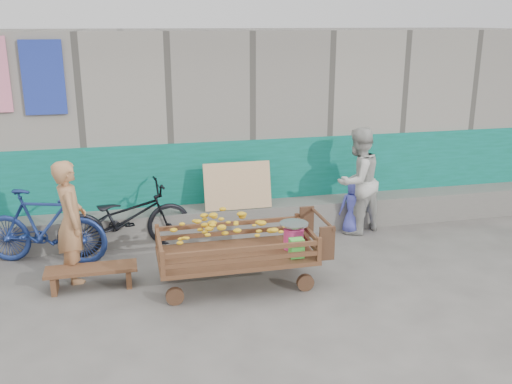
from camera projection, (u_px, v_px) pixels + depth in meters
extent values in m
plane|color=#534F4B|center=(251.00, 307.00, 6.51)|extent=(80.00, 80.00, 0.00)
cube|color=gray|center=(199.00, 119.00, 9.90)|extent=(12.00, 3.00, 3.00)
cube|color=#0D684E|center=(214.00, 187.00, 8.72)|extent=(12.00, 0.03, 1.40)
cube|color=#62605C|center=(217.00, 221.00, 8.63)|extent=(12.00, 0.50, 0.45)
cube|color=tan|center=(238.00, 186.00, 8.41)|extent=(1.00, 0.19, 0.68)
cube|color=#253AA6|center=(43.00, 78.00, 7.70)|extent=(0.55, 0.03, 1.00)
cube|color=#503420|center=(236.00, 255.00, 6.95)|extent=(1.88, 0.94, 0.05)
cylinder|color=#3D2918|center=(175.00, 296.00, 6.54)|extent=(0.21, 0.06, 0.21)
cube|color=#503420|center=(163.00, 264.00, 6.29)|extent=(0.05, 0.05, 0.29)
cylinder|color=#3D2918|center=(170.00, 272.00, 7.18)|extent=(0.21, 0.06, 0.21)
cube|color=#503420|center=(157.00, 236.00, 7.11)|extent=(0.05, 0.05, 0.29)
cylinder|color=#3D2918|center=(305.00, 283.00, 6.88)|extent=(0.21, 0.06, 0.21)
cube|color=#503420|center=(319.00, 249.00, 6.69)|extent=(0.05, 0.05, 0.29)
cylinder|color=#3D2918|center=(289.00, 260.00, 7.53)|extent=(0.21, 0.06, 0.21)
cube|color=#503420|center=(297.00, 224.00, 7.51)|extent=(0.05, 0.05, 0.29)
cube|color=#503420|center=(243.00, 260.00, 6.50)|extent=(1.82, 0.04, 0.05)
cube|color=#503420|center=(243.00, 249.00, 6.46)|extent=(1.82, 0.04, 0.05)
cube|color=#503420|center=(229.00, 233.00, 7.32)|extent=(1.82, 0.04, 0.05)
cube|color=#503420|center=(229.00, 224.00, 7.28)|extent=(1.82, 0.04, 0.05)
cube|color=#503420|center=(160.00, 252.00, 6.71)|extent=(0.04, 0.88, 0.05)
cube|color=#503420|center=(159.00, 242.00, 6.68)|extent=(0.04, 0.88, 0.05)
cube|color=#503420|center=(307.00, 239.00, 7.11)|extent=(0.04, 0.88, 0.05)
cube|color=#503420|center=(307.00, 230.00, 7.07)|extent=(0.04, 0.88, 0.05)
cylinder|color=#3D2918|center=(322.00, 218.00, 7.08)|extent=(0.04, 0.84, 0.04)
cube|color=#3D2918|center=(307.00, 222.00, 7.47)|extent=(0.19, 0.04, 0.42)
cube|color=#3D2918|center=(327.00, 243.00, 6.75)|extent=(0.19, 0.04, 0.42)
ellipsoid|color=gold|center=(227.00, 236.00, 6.85)|extent=(1.36, 0.73, 0.46)
cylinder|color=#FF3E99|center=(294.00, 238.00, 7.06)|extent=(0.25, 0.25, 0.27)
cylinder|color=silver|center=(294.00, 227.00, 7.02)|extent=(0.03, 0.03, 0.06)
cylinder|color=silver|center=(294.00, 224.00, 7.01)|extent=(0.36, 0.36, 0.02)
cube|color=#48D644|center=(296.00, 248.00, 6.78)|extent=(0.17, 0.13, 0.23)
cube|color=#503420|center=(91.00, 269.00, 6.91)|extent=(1.09, 0.33, 0.04)
cube|color=#503420|center=(55.00, 283.00, 6.85)|extent=(0.07, 0.31, 0.22)
cube|color=#503420|center=(129.00, 276.00, 7.04)|extent=(0.07, 0.31, 0.22)
imported|color=#B37C50|center=(71.00, 221.00, 7.01)|extent=(0.45, 0.61, 1.54)
imported|color=beige|center=(358.00, 181.00, 8.60)|extent=(0.99, 0.91, 1.63)
imported|color=#474DBD|center=(353.00, 206.00, 8.68)|extent=(0.46, 0.34, 0.85)
imported|color=black|center=(125.00, 218.00, 7.99)|extent=(1.93, 0.94, 0.97)
imported|color=navy|center=(44.00, 227.00, 7.56)|extent=(1.78, 0.99, 1.03)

